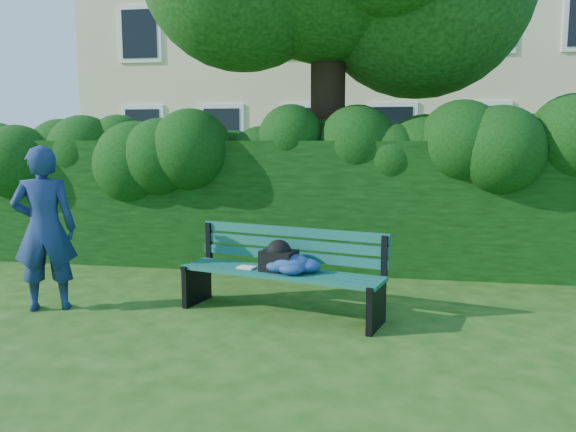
# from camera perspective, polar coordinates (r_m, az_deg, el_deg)

# --- Properties ---
(ground) EXTENTS (80.00, 80.00, 0.00)m
(ground) POSITION_cam_1_polar(r_m,az_deg,el_deg) (6.04, -1.02, -9.73)
(ground) COLOR #1F4C13
(ground) RESTS_ON ground
(apartment_building) EXTENTS (16.00, 8.08, 12.00)m
(apartment_building) POSITION_cam_1_polar(r_m,az_deg,el_deg) (20.11, 7.16, 19.79)
(apartment_building) COLOR #D0BE8B
(apartment_building) RESTS_ON ground
(hedge) EXTENTS (10.00, 1.00, 1.80)m
(hedge) POSITION_cam_1_polar(r_m,az_deg,el_deg) (7.98, 2.02, 1.19)
(hedge) COLOR black
(hedge) RESTS_ON ground
(park_bench) EXTENTS (2.23, 1.08, 0.89)m
(park_bench) POSITION_cam_1_polar(r_m,az_deg,el_deg) (5.85, -0.37, -5.26)
(park_bench) COLOR #0F4E43
(park_bench) RESTS_ON ground
(man_reading) EXTENTS (0.76, 0.65, 1.76)m
(man_reading) POSITION_cam_1_polar(r_m,az_deg,el_deg) (6.49, -23.51, -1.19)
(man_reading) COLOR navy
(man_reading) RESTS_ON ground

